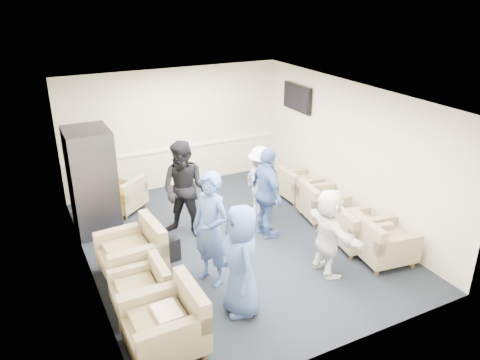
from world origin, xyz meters
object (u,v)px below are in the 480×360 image
armchair_left_near (169,325)px  armchair_right_midfar (321,204)px  armchair_left_far (135,254)px  person_mid_left (211,229)px  armchair_right_near (381,243)px  person_front_left (241,261)px  armchair_left_mid (143,291)px  vending_machine (93,181)px  armchair_right_midnear (356,231)px  person_back_left (185,190)px  person_front_right (329,232)px  armchair_corner (124,197)px  armchair_right_far (297,186)px  person_back_right (261,183)px  person_mid_right (267,193)px

armchair_left_near → armchair_right_midfar: bearing=117.7°
armchair_left_far → person_mid_left: bearing=50.5°
armchair_left_near → armchair_right_near: armchair_left_near is taller
person_mid_left → person_front_left: bearing=-17.9°
person_mid_left → armchair_left_mid: bearing=-104.4°
armchair_left_mid → vending_machine: size_ratio=0.38×
person_mid_left → armchair_right_near: bearing=51.1°
armchair_left_mid → vending_machine: bearing=-176.9°
vending_machine → person_mid_left: (1.27, -2.56, -0.07)m
armchair_right_midnear → vending_machine: bearing=62.8°
vending_machine → person_front_left: size_ratio=1.19×
vending_machine → person_back_left: vending_machine is taller
armchair_right_midnear → person_front_right: (-0.94, -0.40, 0.42)m
armchair_right_midfar → vending_machine: vending_machine is taller
person_back_left → person_mid_left: bearing=-52.4°
armchair_left_far → armchair_right_near: bearing=64.7°
armchair_right_midfar → armchair_corner: 4.00m
vending_machine → person_front_right: 4.39m
person_front_right → armchair_right_far: bearing=-20.4°
armchair_right_midfar → person_front_right: (-1.03, -1.60, 0.41)m
person_mid_left → person_front_right: bearing=46.9°
armchair_left_mid → person_back_right: size_ratio=0.51×
armchair_right_midnear → armchair_right_midfar: same height
armchair_right_far → person_front_left: 3.98m
person_mid_right → person_front_right: (0.27, -1.48, -0.13)m
armchair_right_near → person_back_left: bearing=55.9°
armchair_right_midnear → person_back_left: 3.15m
armchair_left_far → armchair_right_far: armchair_left_far is taller
armchair_left_far → person_mid_right: (2.49, 0.13, 0.49)m
armchair_left_mid → vending_machine: vending_machine is taller
person_mid_right → person_front_right: person_mid_right is taller
person_mid_left → armchair_corner: bearing=167.8°
armchair_right_midfar → person_back_left: bearing=85.5°
person_mid_left → person_back_right: bearing=108.2°
armchair_right_far → person_mid_left: size_ratio=0.41×
armchair_right_midfar → armchair_left_far: bearing=102.1°
armchair_right_midnear → person_back_right: (-0.94, 1.78, 0.42)m
person_back_right → person_front_left: bearing=141.2°
armchair_right_far → armchair_left_mid: bearing=118.2°
armchair_left_far → armchair_right_midfar: armchair_left_far is taller
armchair_left_far → person_front_left: size_ratio=0.60×
armchair_right_midfar → armchair_left_mid: bearing=114.8°
armchair_corner → person_front_left: person_front_left is taller
armchair_left_far → armchair_right_midnear: size_ratio=1.09×
person_back_left → person_mid_right: size_ratio=1.06×
armchair_right_midnear → armchair_right_midfar: 1.20m
armchair_corner → armchair_right_near: bearing=92.3°
person_mid_left → person_mid_right: person_mid_left is taller
person_mid_right → armchair_right_near: bearing=-140.3°
person_mid_right → vending_machine: bearing=59.6°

